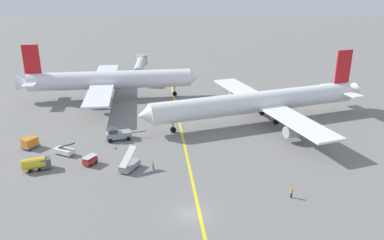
{
  "coord_description": "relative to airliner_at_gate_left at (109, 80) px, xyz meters",
  "views": [
    {
      "loc": [
        -1.31,
        -48.69,
        33.02
      ],
      "look_at": [
        0.64,
        29.08,
        4.0
      ],
      "focal_mm": 36.18,
      "sensor_mm": 36.0,
      "label": 1
    }
  ],
  "objects": [
    {
      "name": "gse_baggage_cart_trailing",
      "position": [
        3.48,
        -41.81,
        -4.47
      ],
      "size": [
        2.76,
        3.15,
        1.71
      ],
      "color": "red",
      "rests_on": "ground"
    },
    {
      "name": "jet_bridge",
      "position": [
        6.34,
        24.84,
        -0.92
      ],
      "size": [
        4.11,
        22.62,
        6.18
      ],
      "color": "#B7B7BC",
      "rests_on": "ground"
    },
    {
      "name": "airliner_at_gate_left",
      "position": [
        0.0,
        0.0,
        0.0
      ],
      "size": [
        50.72,
        45.2,
        15.79
      ],
      "color": "silver",
      "rests_on": "ground"
    },
    {
      "name": "pushback_tug",
      "position": [
        6.81,
        -30.11,
        -4.09
      ],
      "size": [
        8.57,
        3.98,
        2.94
      ],
      "color": "gray",
      "rests_on": "ground"
    },
    {
      "name": "gse_container_dolly_flat",
      "position": [
        -10.44,
        -33.94,
        -4.15
      ],
      "size": [
        3.54,
        3.88,
        2.15
      ],
      "color": "slate",
      "rests_on": "ground"
    },
    {
      "name": "gse_belt_loader_portside",
      "position": [
        -2.58,
        -37.28,
        -4.5
      ],
      "size": [
        4.91,
        3.5,
        3.02
      ],
      "color": "silver",
      "rests_on": "ground"
    },
    {
      "name": "taxiway_stripe",
      "position": [
        22.33,
        -48.28,
        -5.32
      ],
      "size": [
        10.44,
        119.63,
        0.01
      ],
      "primitive_type": "cube",
      "rotation": [
        0.0,
        0.0,
        0.08
      ],
      "color": "yellow",
      "rests_on": "ground"
    },
    {
      "name": "gse_fuel_bowser_stubby",
      "position": [
        -5.61,
        -43.72,
        -3.99
      ],
      "size": [
        5.25,
        3.47,
        2.4
      ],
      "color": "gold",
      "rests_on": "ground"
    },
    {
      "name": "ground_plane",
      "position": [
        22.13,
        -58.28,
        -5.33
      ],
      "size": [
        600.0,
        600.0,
        0.0
      ],
      "primitive_type": "plane",
      "color": "slate"
    },
    {
      "name": "ground_crew_marshaller_foreground",
      "position": [
        15.37,
        -44.09,
        -4.42
      ],
      "size": [
        0.36,
        0.36,
        1.74
      ],
      "color": "#4C4C51",
      "rests_on": "ground"
    },
    {
      "name": "airliner_being_pushed",
      "position": [
        38.99,
        -19.49,
        -0.56
      ],
      "size": [
        56.0,
        48.02,
        15.76
      ],
      "color": "white",
      "rests_on": "ground"
    },
    {
      "name": "gse_stair_truck_yellow",
      "position": [
        11.06,
        -44.02,
        -4.3
      ],
      "size": [
        3.69,
        4.92,
        4.06
      ],
      "color": "gray",
      "rests_on": "ground"
    },
    {
      "name": "ground_crew_wing_walker_right",
      "position": [
        37.91,
        -54.17,
        -4.46
      ],
      "size": [
        0.37,
        0.46,
        1.67
      ],
      "color": "black",
      "rests_on": "ground"
    },
    {
      "name": "traffic_cone_nose_right",
      "position": [
        7.01,
        -34.82,
        -5.05
      ],
      "size": [
        0.44,
        0.44,
        0.6
      ],
      "color": "orange",
      "rests_on": "ground"
    }
  ]
}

